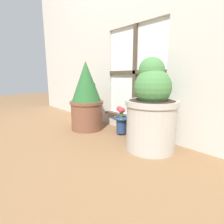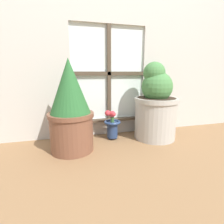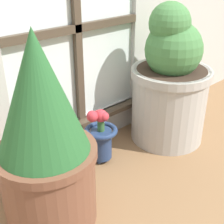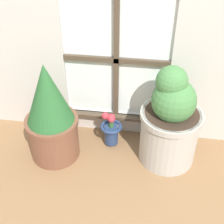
# 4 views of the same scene
# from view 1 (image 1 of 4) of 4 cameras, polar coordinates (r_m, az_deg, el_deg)

# --- Properties ---
(ground_plane) EXTENTS (10.00, 10.00, 0.00)m
(ground_plane) POSITION_cam_1_polar(r_m,az_deg,el_deg) (1.56, -6.91, -10.38)
(ground_plane) COLOR olive
(wall_with_window) EXTENTS (4.40, 0.10, 2.50)m
(wall_with_window) POSITION_cam_1_polar(r_m,az_deg,el_deg) (1.95, 8.31, 32.13)
(wall_with_window) COLOR beige
(wall_with_window) RESTS_ON ground_plane
(potted_plant_left) EXTENTS (0.36, 0.36, 0.74)m
(potted_plant_left) POSITION_cam_1_polar(r_m,az_deg,el_deg) (1.92, -8.31, 4.62)
(potted_plant_left) COLOR brown
(potted_plant_left) RESTS_ON ground_plane
(potted_plant_right) EXTENTS (0.41, 0.41, 0.73)m
(potted_plant_right) POSITION_cam_1_polar(r_m,az_deg,el_deg) (1.41, 12.73, 0.55)
(potted_plant_right) COLOR #B7B2A8
(potted_plant_right) RESTS_ON ground_plane
(flower_vase) EXTENTS (0.16, 0.16, 0.28)m
(flower_vase) POSITION_cam_1_polar(r_m,az_deg,el_deg) (1.76, 3.07, -2.81)
(flower_vase) COLOR navy
(flower_vase) RESTS_ON ground_plane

